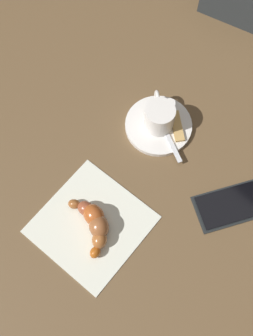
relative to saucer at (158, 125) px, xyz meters
name	(u,v)px	position (x,y,z in m)	size (l,w,h in m)	color
ground_plane	(129,173)	(-0.12, -0.03, -0.01)	(1.80, 1.80, 0.00)	brown
saucer	(158,125)	(0.00, 0.00, 0.00)	(0.14, 0.14, 0.01)	silver
espresso_cup	(159,116)	(0.00, 0.00, 0.03)	(0.07, 0.08, 0.06)	silver
teaspoon	(163,126)	(0.00, -0.01, 0.01)	(0.06, 0.12, 0.01)	silver
sugar_packet	(177,126)	(0.02, -0.03, 0.01)	(0.07, 0.02, 0.01)	tan
napkin	(91,224)	(-0.24, -0.06, 0.00)	(0.19, 0.19, 0.00)	silver
croissant	(94,222)	(-0.24, -0.06, 0.02)	(0.08, 0.12, 0.04)	#A14D15
cell_phone	(230,206)	(-0.03, -0.21, 0.00)	(0.15, 0.13, 0.01)	black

